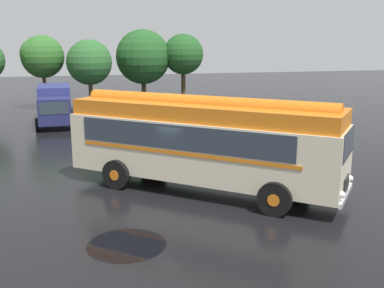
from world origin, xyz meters
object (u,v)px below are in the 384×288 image
object	(u,v)px
car_mid_left	(143,111)
box_van	(55,104)
car_mid_right	(185,110)
vintage_bus	(203,140)
car_near_left	(102,111)

from	to	relation	value
car_mid_left	box_van	world-z (taller)	box_van
car_mid_left	car_mid_right	distance (m)	2.91
vintage_bus	car_mid_left	bearing A→B (deg)	90.28
vintage_bus	car_mid_left	distance (m)	14.23
vintage_bus	car_mid_right	xyz separation A→B (m)	(2.84, 14.17, -1.05)
box_van	car_mid_right	bearing A→B (deg)	-8.95
car_mid_left	box_van	size ratio (longest dim) A/B	0.74
car_near_left	box_van	bearing A→B (deg)	165.26
car_mid_left	car_near_left	bearing A→B (deg)	168.49
car_near_left	vintage_bus	bearing A→B (deg)	-79.64
box_van	vintage_bus	bearing A→B (deg)	-69.90
car_near_left	car_mid_right	distance (m)	5.56
car_mid_left	box_van	bearing A→B (deg)	166.76
vintage_bus	box_van	bearing A→B (deg)	110.10
box_van	car_near_left	bearing A→B (deg)	-14.74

